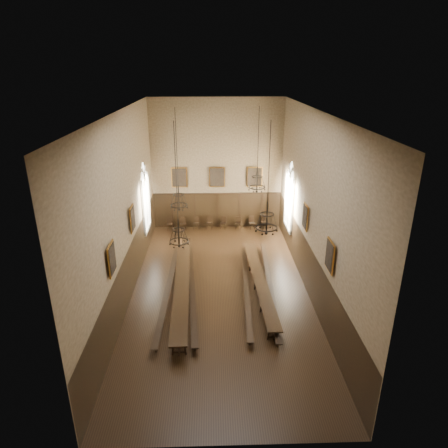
{
  "coord_description": "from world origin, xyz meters",
  "views": [
    {
      "loc": [
        -0.36,
        -17.86,
        10.85
      ],
      "look_at": [
        0.25,
        1.5,
        3.15
      ],
      "focal_mm": 32.0,
      "sensor_mm": 36.0,
      "label": 1
    }
  ],
  "objects_px": {
    "chair_5": "(238,225)",
    "chandelier_front_right": "(267,221)",
    "chair_7": "(265,224)",
    "chair_4": "(223,225)",
    "chair_3": "(209,225)",
    "chair_6": "(252,225)",
    "bench_right_inner": "(246,288)",
    "chair_1": "(183,226)",
    "table_right": "(259,284)",
    "bench_right_outer": "(269,285)",
    "bench_left_outer": "(168,290)",
    "chandelier_front_left": "(179,233)",
    "chair_2": "(196,225)",
    "bench_left_inner": "(192,289)",
    "chandelier_back_right": "(257,182)",
    "table_left": "(182,286)",
    "chandelier_back_left": "(179,199)",
    "chair_0": "(170,226)"
  },
  "relations": [
    {
      "from": "bench_left_outer",
      "to": "chair_7",
      "type": "xyz_separation_m",
      "value": [
        6.03,
        8.78,
        0.02
      ]
    },
    {
      "from": "table_left",
      "to": "chandelier_front_left",
      "type": "relative_size",
      "value": 2.1
    },
    {
      "from": "chair_7",
      "to": "chandelier_back_right",
      "type": "distance_m",
      "value": 7.72
    },
    {
      "from": "chair_5",
      "to": "chandelier_front_right",
      "type": "height_order",
      "value": "chandelier_front_right"
    },
    {
      "from": "chandelier_back_left",
      "to": "table_right",
      "type": "bearing_deg",
      "value": -26.4
    },
    {
      "from": "bench_right_inner",
      "to": "chair_0",
      "type": "relative_size",
      "value": 10.24
    },
    {
      "from": "bench_right_inner",
      "to": "chair_2",
      "type": "xyz_separation_m",
      "value": [
        -2.85,
        8.71,
        0.02
      ]
    },
    {
      "from": "table_right",
      "to": "chair_3",
      "type": "distance_m",
      "value": 8.82
    },
    {
      "from": "table_left",
      "to": "table_right",
      "type": "height_order",
      "value": "table_left"
    },
    {
      "from": "chair_4",
      "to": "chair_6",
      "type": "height_order",
      "value": "chair_6"
    },
    {
      "from": "table_right",
      "to": "bench_right_outer",
      "type": "relative_size",
      "value": 0.92
    },
    {
      "from": "chair_2",
      "to": "chandelier_front_right",
      "type": "relative_size",
      "value": 0.2
    },
    {
      "from": "bench_right_inner",
      "to": "chair_5",
      "type": "distance_m",
      "value": 8.69
    },
    {
      "from": "chair_2",
      "to": "chair_6",
      "type": "xyz_separation_m",
      "value": [
        3.97,
        -0.04,
        -0.0
      ]
    },
    {
      "from": "chair_0",
      "to": "chair_6",
      "type": "distance_m",
      "value": 5.85
    },
    {
      "from": "chandelier_back_right",
      "to": "chair_6",
      "type": "bearing_deg",
      "value": 85.9
    },
    {
      "from": "chair_6",
      "to": "chandelier_front_left",
      "type": "distance_m",
      "value": 12.94
    },
    {
      "from": "chair_5",
      "to": "chair_7",
      "type": "xyz_separation_m",
      "value": [
        1.91,
        0.05,
        0.03
      ]
    },
    {
      "from": "chair_4",
      "to": "chair_6",
      "type": "relative_size",
      "value": 0.99
    },
    {
      "from": "table_left",
      "to": "chair_7",
      "type": "xyz_separation_m",
      "value": [
        5.32,
        8.69,
        -0.11
      ]
    },
    {
      "from": "chair_3",
      "to": "chandelier_back_left",
      "type": "relative_size",
      "value": 0.18
    },
    {
      "from": "table_right",
      "to": "chair_5",
      "type": "relative_size",
      "value": 10.58
    },
    {
      "from": "chair_1",
      "to": "chair_5",
      "type": "distance_m",
      "value": 3.93
    },
    {
      "from": "table_left",
      "to": "table_right",
      "type": "relative_size",
      "value": 1.15
    },
    {
      "from": "bench_left_outer",
      "to": "chair_1",
      "type": "bearing_deg",
      "value": 88.71
    },
    {
      "from": "chair_2",
      "to": "chair_4",
      "type": "relative_size",
      "value": 1.02
    },
    {
      "from": "table_left",
      "to": "bench_right_outer",
      "type": "height_order",
      "value": "table_left"
    },
    {
      "from": "table_left",
      "to": "chandelier_back_right",
      "type": "distance_m",
      "value": 6.72
    },
    {
      "from": "chandelier_back_right",
      "to": "chair_1",
      "type": "bearing_deg",
      "value": 127.51
    },
    {
      "from": "chandelier_front_right",
      "to": "bench_right_inner",
      "type": "bearing_deg",
      "value": 100.82
    },
    {
      "from": "chair_4",
      "to": "chair_7",
      "type": "xyz_separation_m",
      "value": [
        2.98,
        -0.01,
        0.02
      ]
    },
    {
      "from": "table_right",
      "to": "chair_6",
      "type": "xyz_separation_m",
      "value": [
        0.44,
        8.38,
        -0.08
      ]
    },
    {
      "from": "chair_7",
      "to": "chair_0",
      "type": "bearing_deg",
      "value": 165.76
    },
    {
      "from": "bench_left_inner",
      "to": "chair_7",
      "type": "xyz_separation_m",
      "value": [
        4.83,
        8.75,
        0.02
      ]
    },
    {
      "from": "table_left",
      "to": "chair_4",
      "type": "xyz_separation_m",
      "value": [
        2.34,
        8.7,
        -0.14
      ]
    },
    {
      "from": "chair_3",
      "to": "chair_4",
      "type": "bearing_deg",
      "value": 6.3
    },
    {
      "from": "chair_3",
      "to": "chair_5",
      "type": "distance_m",
      "value": 2.06
    },
    {
      "from": "chair_7",
      "to": "chair_4",
      "type": "bearing_deg",
      "value": 164.84
    },
    {
      "from": "table_right",
      "to": "chair_1",
      "type": "distance_m",
      "value": 9.49
    },
    {
      "from": "chair_0",
      "to": "chair_6",
      "type": "height_order",
      "value": "chair_6"
    },
    {
      "from": "table_right",
      "to": "bench_right_inner",
      "type": "height_order",
      "value": "table_right"
    },
    {
      "from": "chair_4",
      "to": "chandelier_back_left",
      "type": "relative_size",
      "value": 0.17
    },
    {
      "from": "chandelier_front_left",
      "to": "chandelier_front_right",
      "type": "xyz_separation_m",
      "value": [
        3.58,
        0.14,
        0.43
      ]
    },
    {
      "from": "table_left",
      "to": "chandelier_back_left",
      "type": "relative_size",
      "value": 2.01
    },
    {
      "from": "bench_right_outer",
      "to": "chandelier_back_left",
      "type": "distance_m",
      "value": 6.52
    },
    {
      "from": "bench_right_inner",
      "to": "chair_1",
      "type": "height_order",
      "value": "chair_1"
    },
    {
      "from": "bench_left_outer",
      "to": "chandelier_front_left",
      "type": "height_order",
      "value": "chandelier_front_left"
    },
    {
      "from": "bench_left_outer",
      "to": "chandelier_front_left",
      "type": "bearing_deg",
      "value": -71.84
    },
    {
      "from": "chair_6",
      "to": "chair_7",
      "type": "height_order",
      "value": "chair_7"
    },
    {
      "from": "chair_7",
      "to": "chandelier_front_left",
      "type": "xyz_separation_m",
      "value": [
        -5.12,
        -11.53,
        4.25
      ]
    }
  ]
}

